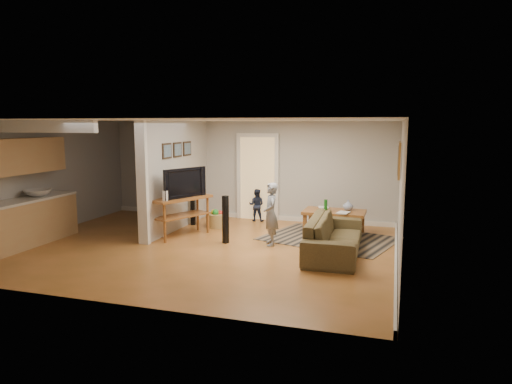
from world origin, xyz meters
TOP-DOWN VIEW (x-y plane):
  - ground at (0.00, 0.00)m, footprint 7.50×7.50m
  - room_shell at (-1.07, 0.43)m, footprint 7.54×6.02m
  - area_rug at (2.35, 1.41)m, footprint 3.08×2.61m
  - sofa at (2.60, 0.33)m, footprint 0.99×2.38m
  - coffee_table at (2.41, 1.91)m, footprint 1.36×0.82m
  - tv_console at (-0.74, 0.71)m, footprint 1.04×1.47m
  - speaker_left at (0.37, 0.45)m, footprint 0.13×0.13m
  - speaker_right at (-1.00, 1.83)m, footprint 0.13×0.13m
  - toy_basket at (-0.36, 1.76)m, footprint 0.50×0.50m
  - child at (1.29, 0.58)m, footprint 0.46×0.55m
  - toddler at (0.34, 2.70)m, footprint 0.42×0.34m

SIDE VIEW (x-z plane):
  - ground at x=0.00m, z-range 0.00..0.00m
  - sofa at x=2.60m, z-range -0.34..0.34m
  - child at x=1.29m, z-range -0.64..0.64m
  - toddler at x=0.34m, z-range -0.41..0.41m
  - area_rug at x=2.35m, z-range 0.00..0.01m
  - toy_basket at x=-0.36m, z-range -0.04..0.40m
  - coffee_table at x=2.41m, z-range 0.01..0.81m
  - speaker_left at x=0.37m, z-range 0.00..0.99m
  - speaker_right at x=-1.00m, z-range 0.00..1.11m
  - tv_console at x=-0.74m, z-range 0.19..1.38m
  - room_shell at x=-1.07m, z-range 0.20..2.72m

